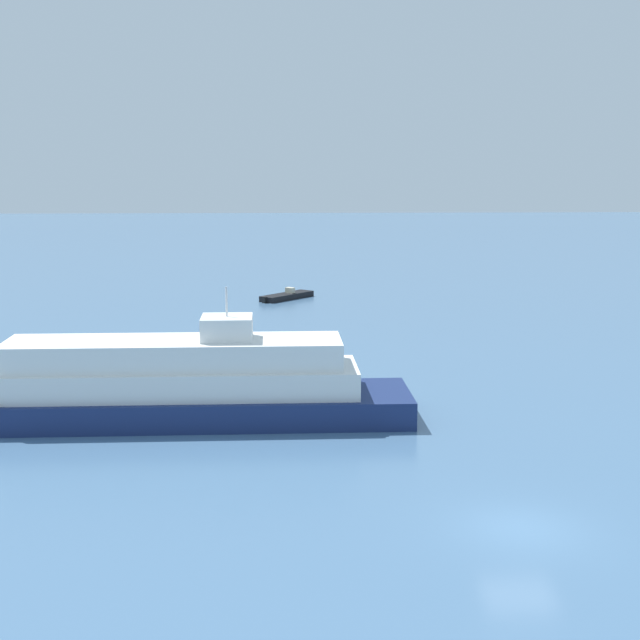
{
  "coord_description": "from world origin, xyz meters",
  "views": [
    {
      "loc": [
        -8.09,
        -28.7,
        12.13
      ],
      "look_at": [
        -5.23,
        34.73,
        1.2
      ],
      "focal_mm": 51.04,
      "sensor_mm": 36.0,
      "label": 1
    }
  ],
  "objects": [
    {
      "name": "white_riverboat",
      "position": [
        -13.45,
        13.76,
        1.7
      ],
      "size": [
        23.37,
        5.34,
        6.42
      ],
      "color": "navy",
      "rests_on": "ground"
    },
    {
      "name": "ground_plane",
      "position": [
        0.0,
        0.0,
        0.0
      ],
      "size": [
        400.0,
        400.0,
        0.0
      ],
      "primitive_type": "plane",
      "color": "#476B8E"
    },
    {
      "name": "fishing_skiff",
      "position": [
        -7.42,
        53.05,
        0.27
      ],
      "size": [
        5.02,
        5.47,
        1.01
      ],
      "color": "black",
      "rests_on": "ground"
    }
  ]
}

